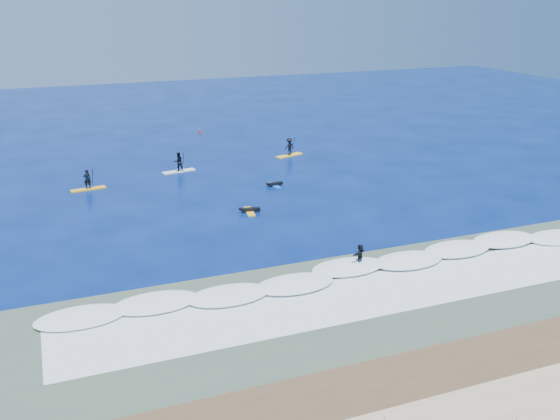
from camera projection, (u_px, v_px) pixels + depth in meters
name	position (u px, v px, depth m)	size (l,w,h in m)	color
ground	(277.00, 222.00, 46.78)	(160.00, 160.00, 0.00)	#04164A
wet_sand_strip	(450.00, 378.00, 27.89)	(90.00, 5.00, 0.08)	#493822
shallow_water	(368.00, 304.00, 34.48)	(90.00, 13.00, 0.01)	#3D5445
breaking_wave	(336.00, 275.00, 37.99)	(40.00, 6.00, 0.30)	white
whitewater	(360.00, 296.00, 35.36)	(34.00, 5.00, 0.02)	silver
dune_grass	(547.00, 417.00, 22.44)	(40.00, 4.00, 1.70)	#DCBE87
sup_paddler_left	(88.00, 182.00, 54.08)	(3.08, 1.16, 2.11)	gold
sup_paddler_center	(178.00, 163.00, 59.39)	(3.26, 1.29, 2.23)	white
sup_paddler_right	(289.00, 148.00, 65.16)	(3.23, 1.68, 2.21)	yellow
prone_paddler_near	(250.00, 210.00, 48.74)	(1.71, 2.21, 0.45)	yellow
prone_paddler_far	(274.00, 184.00, 55.26)	(1.60, 2.04, 0.42)	blue
wave_surfer	(360.00, 256.00, 38.84)	(1.91, 1.35, 1.37)	white
marker_buoy	(200.00, 131.00, 75.49)	(0.27, 0.27, 0.64)	red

